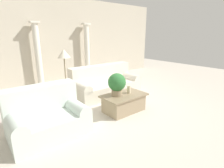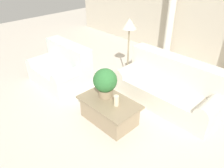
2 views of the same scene
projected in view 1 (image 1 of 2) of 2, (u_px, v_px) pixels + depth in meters
The scene contains 10 objects.
ground_plane at pixel (109, 107), 4.66m from camera, with size 16.00×16.00×0.00m, color beige.
wall_back at pixel (57, 41), 6.58m from camera, with size 10.00×0.06×3.20m.
sofa_long at pixel (105, 83), 5.57m from camera, with size 2.16×0.96×0.92m.
loveseat at pixel (47, 116), 3.37m from camera, with size 1.39×0.96×0.92m.
coffee_table at pixel (124, 103), 4.37m from camera, with size 1.10×0.67×0.44m.
potted_plant at pixel (117, 83), 4.17m from camera, with size 0.43×0.43×0.55m.
pillar_candle at pixel (129, 89), 4.39m from camera, with size 0.09×0.09×0.20m.
floor_lamp at pixel (64, 59), 4.65m from camera, with size 0.33×0.33×1.49m.
column_left at pixel (38, 55), 5.99m from camera, with size 0.29×0.29×2.28m.
column_right at pixel (87, 52), 7.17m from camera, with size 0.29×0.29×2.28m.
Camera 1 is at (-2.64, -3.40, 1.89)m, focal length 28.00 mm.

